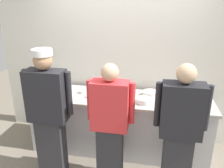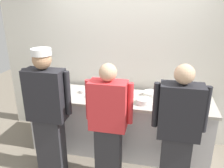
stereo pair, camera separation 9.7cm
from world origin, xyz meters
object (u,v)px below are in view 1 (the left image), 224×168
at_px(chef_center, 110,123).
at_px(plate_stack_front, 150,93).
at_px(squeeze_bottle_secondary, 204,104).
at_px(plate_stack_rear, 144,101).
at_px(chef_near_left, 48,112).
at_px(ramekin_green_sauce, 179,96).
at_px(ramekin_orange_sauce, 162,101).
at_px(sheet_tray, 103,94).
at_px(squeeze_bottle_primary, 130,93).
at_px(chefs_knife, 177,103).
at_px(ramekin_red_sauce, 82,91).
at_px(chef_far_right, 180,129).
at_px(mixing_bowl_steel, 57,89).

height_order(chef_center, plate_stack_front, chef_center).
xyz_separation_m(chef_center, plate_stack_front, (0.46, 0.79, 0.10)).
bearing_deg(squeeze_bottle_secondary, plate_stack_rear, 174.85).
bearing_deg(chef_center, chef_near_left, -176.56).
bearing_deg(chef_center, ramekin_green_sauce, 43.16).
relative_size(plate_stack_rear, squeeze_bottle_secondary, 1.12).
bearing_deg(ramekin_orange_sauce, plate_stack_front, 126.45).
bearing_deg(sheet_tray, squeeze_bottle_primary, -7.51).
relative_size(sheet_tray, squeeze_bottle_primary, 2.57).
bearing_deg(chefs_knife, plate_stack_rear, -172.11).
distance_m(plate_stack_rear, squeeze_bottle_secondary, 0.78).
distance_m(chef_near_left, ramekin_red_sauce, 0.78).
bearing_deg(plate_stack_front, chef_far_right, -66.97).
height_order(ramekin_red_sauce, chefs_knife, ramekin_red_sauce).
distance_m(plate_stack_front, ramekin_red_sauce, 1.03).
relative_size(plate_stack_rear, mixing_bowl_steel, 0.53).
xyz_separation_m(sheet_tray, ramekin_red_sauce, (-0.32, 0.02, 0.01)).
distance_m(chef_center, plate_stack_rear, 0.64).
bearing_deg(mixing_bowl_steel, squeeze_bottle_secondary, -6.11).
bearing_deg(ramekin_orange_sauce, sheet_tray, 172.72).
bearing_deg(squeeze_bottle_primary, sheet_tray, 172.49).
bearing_deg(plate_stack_rear, chef_center, -126.30).
distance_m(chef_near_left, ramekin_green_sauce, 1.84).
height_order(plate_stack_front, ramekin_green_sauce, plate_stack_front).
xyz_separation_m(mixing_bowl_steel, ramekin_red_sauce, (0.38, 0.04, -0.03)).
height_order(chef_near_left, plate_stack_front, chef_near_left).
distance_m(squeeze_bottle_secondary, chefs_knife, 0.35).
xyz_separation_m(chef_center, chef_far_right, (0.81, -0.05, 0.03)).
distance_m(mixing_bowl_steel, chefs_knife, 1.79).
bearing_deg(plate_stack_rear, sheet_tray, 164.46).
xyz_separation_m(squeeze_bottle_secondary, ramekin_green_sauce, (-0.28, 0.37, -0.06)).
bearing_deg(chef_center, ramekin_red_sauce, 129.22).
bearing_deg(ramekin_green_sauce, sheet_tray, -173.51).
bearing_deg(plate_stack_rear, ramekin_red_sauce, 168.35).
distance_m(chef_center, chefs_knife, 1.01).
xyz_separation_m(ramekin_green_sauce, chefs_knife, (-0.03, -0.24, -0.02)).
distance_m(ramekin_orange_sauce, chefs_knife, 0.21).
relative_size(squeeze_bottle_primary, ramekin_red_sauce, 1.67).
distance_m(chef_near_left, ramekin_orange_sauce, 1.52).
bearing_deg(squeeze_bottle_secondary, ramekin_orange_sauce, 165.95).
xyz_separation_m(squeeze_bottle_primary, chefs_knife, (0.66, -0.05, -0.08)).
relative_size(chef_near_left, squeeze_bottle_primary, 9.44).
bearing_deg(ramekin_red_sauce, ramekin_orange_sauce, -6.36).
relative_size(chef_center, squeeze_bottle_secondary, 8.66).
bearing_deg(sheet_tray, chef_far_right, -34.56).
distance_m(chef_far_right, plate_stack_front, 0.92).
bearing_deg(chef_center, sheet_tray, 110.09).
bearing_deg(plate_stack_rear, ramekin_green_sauce, 31.53).
height_order(chef_near_left, plate_stack_rear, chef_near_left).
relative_size(ramekin_red_sauce, ramekin_green_sauce, 1.02).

